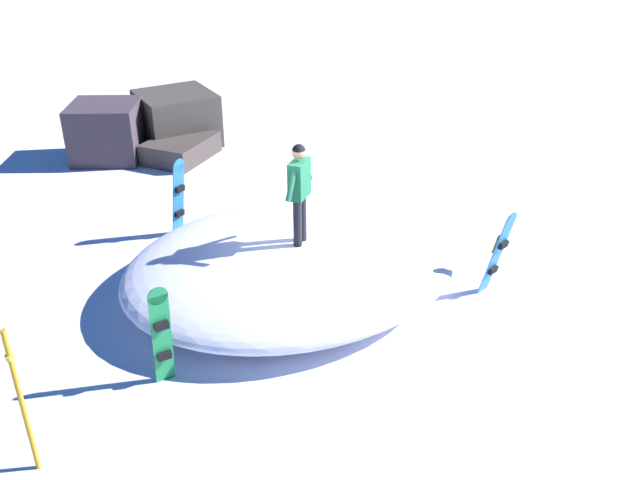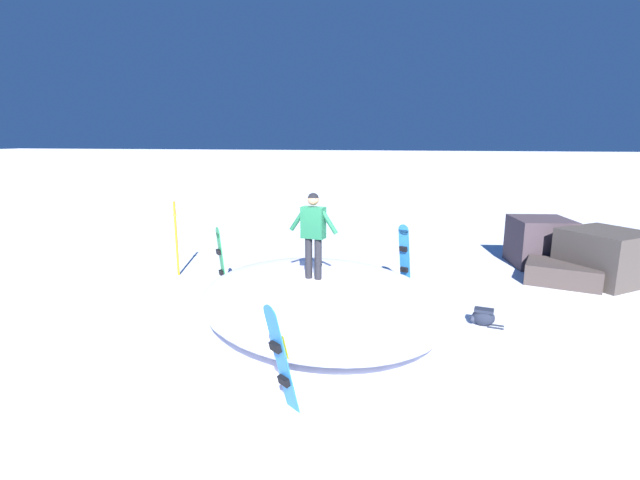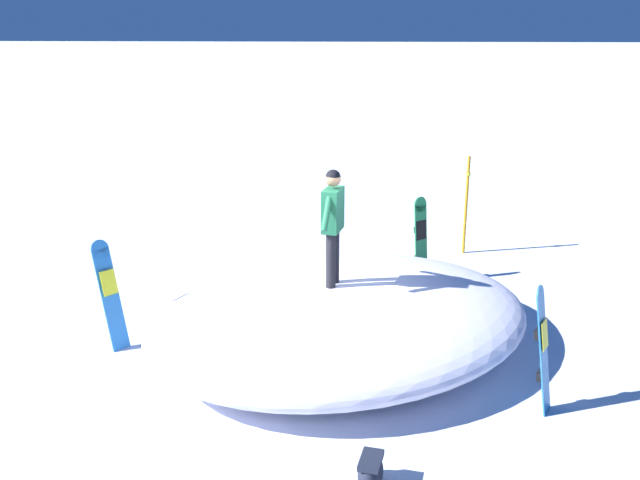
% 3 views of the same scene
% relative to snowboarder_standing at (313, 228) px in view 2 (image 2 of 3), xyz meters
% --- Properties ---
extents(ground, '(240.00, 240.00, 0.00)m').
position_rel_snowboarder_standing_xyz_m(ground, '(-0.45, 0.39, -1.92)').
color(ground, white).
extents(snow_mound, '(7.06, 7.33, 0.92)m').
position_rel_snowboarder_standing_xyz_m(snow_mound, '(-0.11, -0.14, -1.46)').
color(snow_mound, white).
rests_on(snow_mound, ground).
extents(snowboarder_standing, '(1.00, 0.31, 1.67)m').
position_rel_snowboarder_standing_xyz_m(snowboarder_standing, '(0.00, 0.00, 0.00)').
color(snowboarder_standing, black).
rests_on(snowboarder_standing, snow_mound).
extents(snowboard_primary_upright, '(0.36, 0.35, 1.60)m').
position_rel_snowboarder_standing_xyz_m(snowboard_primary_upright, '(-1.69, -2.56, -1.09)').
color(snowboard_primary_upright, '#2672BF').
rests_on(snowboard_primary_upright, ground).
extents(snowboard_secondary_upright, '(0.46, 0.48, 1.58)m').
position_rel_snowboarder_standing_xyz_m(snowboard_secondary_upright, '(-0.24, 3.18, -1.10)').
color(snowboard_secondary_upright, '#2672BF').
rests_on(snowboard_secondary_upright, ground).
extents(snowboard_tertiary_upright, '(0.29, 0.31, 1.57)m').
position_rel_snowboarder_standing_xyz_m(snowboard_tertiary_upright, '(2.56, -1.48, -1.11)').
color(snowboard_tertiary_upright, '#1E8C47').
rests_on(snowboard_tertiary_upright, ground).
extents(backpack_near, '(0.66, 0.34, 0.35)m').
position_rel_snowboarder_standing_xyz_m(backpack_near, '(-3.28, -0.51, -1.74)').
color(backpack_near, '#1E2333').
rests_on(backpack_near, ground).
extents(trail_marker_pole, '(0.10, 0.10, 1.98)m').
position_rel_snowboarder_standing_xyz_m(trail_marker_pole, '(4.23, -2.51, -0.88)').
color(trail_marker_pole, orange).
rests_on(trail_marker_pole, ground).
extents(rock_outcrop, '(3.32, 3.49, 1.36)m').
position_rel_snowboarder_standing_xyz_m(rock_outcrop, '(-6.07, -4.63, -1.30)').
color(rock_outcrop, '#403733').
rests_on(rock_outcrop, ground).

